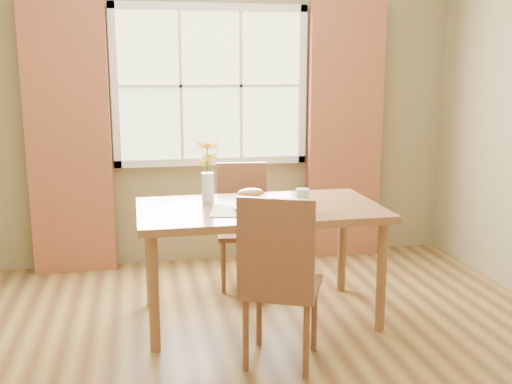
{
  "coord_description": "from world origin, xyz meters",
  "views": [
    {
      "loc": [
        -0.61,
        -3.14,
        1.64
      ],
      "look_at": [
        0.11,
        0.51,
        0.87
      ],
      "focal_mm": 42.0,
      "sensor_mm": 36.0,
      "label": 1
    }
  ],
  "objects_px": {
    "chair_near": "(279,275)",
    "croissant_sandwich": "(251,199)",
    "dining_table": "(260,218)",
    "chair_far": "(243,219)",
    "water_glass": "(302,199)",
    "flower_vase": "(208,166)"
  },
  "relations": [
    {
      "from": "dining_table",
      "to": "croissant_sandwich",
      "type": "relative_size",
      "value": 8.79
    },
    {
      "from": "croissant_sandwich",
      "to": "water_glass",
      "type": "height_order",
      "value": "croissant_sandwich"
    },
    {
      "from": "dining_table",
      "to": "flower_vase",
      "type": "bearing_deg",
      "value": 149.97
    },
    {
      "from": "dining_table",
      "to": "croissant_sandwich",
      "type": "height_order",
      "value": "croissant_sandwich"
    },
    {
      "from": "dining_table",
      "to": "chair_near",
      "type": "xyz_separation_m",
      "value": [
        -0.04,
        -0.7,
        -0.14
      ]
    },
    {
      "from": "dining_table",
      "to": "croissant_sandwich",
      "type": "distance_m",
      "value": 0.21
    },
    {
      "from": "chair_far",
      "to": "water_glass",
      "type": "bearing_deg",
      "value": -66.58
    },
    {
      "from": "flower_vase",
      "to": "dining_table",
      "type": "bearing_deg",
      "value": -29.58
    },
    {
      "from": "dining_table",
      "to": "flower_vase",
      "type": "relative_size",
      "value": 3.8
    },
    {
      "from": "chair_near",
      "to": "chair_far",
      "type": "relative_size",
      "value": 1.07
    },
    {
      "from": "water_glass",
      "to": "flower_vase",
      "type": "xyz_separation_m",
      "value": [
        -0.57,
        0.3,
        0.19
      ]
    },
    {
      "from": "dining_table",
      "to": "water_glass",
      "type": "relative_size",
      "value": 12.16
    },
    {
      "from": "chair_near",
      "to": "croissant_sandwich",
      "type": "xyz_separation_m",
      "value": [
        -0.04,
        0.59,
        0.3
      ]
    },
    {
      "from": "chair_near",
      "to": "flower_vase",
      "type": "relative_size",
      "value": 2.39
    },
    {
      "from": "flower_vase",
      "to": "chair_far",
      "type": "bearing_deg",
      "value": 58.14
    },
    {
      "from": "croissant_sandwich",
      "to": "flower_vase",
      "type": "height_order",
      "value": "flower_vase"
    },
    {
      "from": "chair_far",
      "to": "water_glass",
      "type": "distance_m",
      "value": 0.91
    },
    {
      "from": "croissant_sandwich",
      "to": "water_glass",
      "type": "bearing_deg",
      "value": -3.3
    },
    {
      "from": "croissant_sandwich",
      "to": "flower_vase",
      "type": "relative_size",
      "value": 0.43
    },
    {
      "from": "croissant_sandwich",
      "to": "flower_vase",
      "type": "distance_m",
      "value": 0.41
    },
    {
      "from": "croissant_sandwich",
      "to": "water_glass",
      "type": "xyz_separation_m",
      "value": [
        0.33,
        -0.01,
        -0.02
      ]
    },
    {
      "from": "water_glass",
      "to": "chair_near",
      "type": "bearing_deg",
      "value": -116.51
    }
  ]
}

